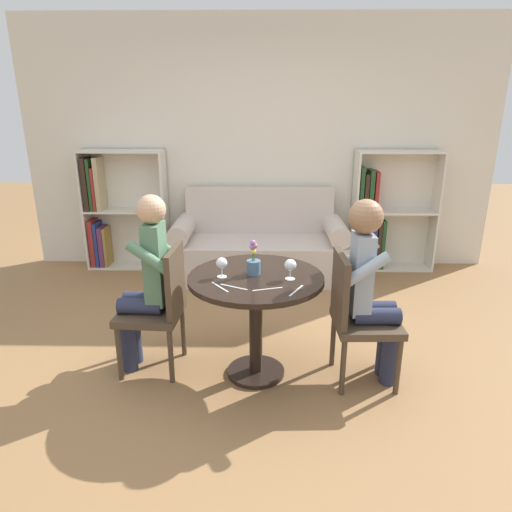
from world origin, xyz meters
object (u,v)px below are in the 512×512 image
(chair_right, at_px, (356,314))
(flower_vase, at_px, (254,263))
(bookshelf_right, at_px, (382,217))
(person_right, at_px, (371,286))
(person_left, at_px, (146,282))
(chair_left, at_px, (160,304))
(wine_glass_left, at_px, (222,264))
(couch, at_px, (259,248))
(wine_glass_right, at_px, (290,266))
(bookshelf_left, at_px, (115,211))

(chair_right, xyz_separation_m, flower_vase, (-0.68, 0.08, 0.32))
(bookshelf_right, distance_m, person_right, 2.36)
(chair_right, distance_m, person_left, 1.43)
(bookshelf_right, height_order, flower_vase, bookshelf_right)
(person_left, bearing_deg, chair_left, 87.58)
(chair_right, height_order, wine_glass_left, chair_right)
(couch, distance_m, person_left, 2.05)
(wine_glass_left, distance_m, flower_vase, 0.21)
(wine_glass_left, bearing_deg, bookshelf_right, 54.59)
(person_right, bearing_deg, bookshelf_right, -17.63)
(person_left, bearing_deg, wine_glass_left, 82.35)
(couch, height_order, chair_right, couch)
(person_left, distance_m, flower_vase, 0.75)
(person_left, bearing_deg, person_right, 88.85)
(chair_left, distance_m, wine_glass_right, 0.95)
(flower_vase, bearing_deg, person_left, 176.05)
(chair_left, height_order, person_right, person_right)
(chair_left, distance_m, person_right, 1.43)
(couch, relative_size, wine_glass_right, 13.74)
(couch, height_order, person_left, person_left)
(person_right, xyz_separation_m, flower_vase, (-0.76, 0.08, 0.13))
(bookshelf_left, height_order, wine_glass_left, bookshelf_left)
(person_right, bearing_deg, chair_left, 83.19)
(bookshelf_right, distance_m, person_left, 3.02)
(bookshelf_right, relative_size, flower_vase, 5.60)
(bookshelf_left, xyz_separation_m, person_right, (2.38, -2.27, 0.04))
(chair_left, height_order, person_left, person_left)
(chair_left, bearing_deg, person_left, -92.42)
(wine_glass_right, bearing_deg, person_left, 171.94)
(couch, xyz_separation_m, chair_left, (-0.66, -1.88, 0.18))
(couch, relative_size, chair_left, 2.06)
(chair_right, bearing_deg, flower_vase, 81.16)
(wine_glass_right, bearing_deg, chair_right, 0.85)
(bookshelf_right, height_order, person_left, bookshelf_right)
(person_left, bearing_deg, wine_glass_right, 85.59)
(flower_vase, bearing_deg, chair_right, -6.75)
(person_left, relative_size, person_right, 1.00)
(wine_glass_left, height_order, flower_vase, flower_vase)
(bookshelf_left, xyz_separation_m, wine_glass_left, (1.41, -2.25, 0.18))
(person_left, bearing_deg, bookshelf_right, 138.79)
(bookshelf_left, xyz_separation_m, chair_right, (2.30, -2.28, -0.15))
(wine_glass_right, xyz_separation_m, flower_vase, (-0.24, 0.09, -0.02))
(person_right, distance_m, flower_vase, 0.78)
(bookshelf_left, height_order, chair_left, bookshelf_left)
(wine_glass_left, xyz_separation_m, flower_vase, (0.20, 0.06, -0.02))
(chair_left, xyz_separation_m, person_left, (-0.09, 0.01, 0.16))
(person_right, distance_m, wine_glass_left, 0.98)
(flower_vase, bearing_deg, couch, 89.53)
(wine_glass_right, bearing_deg, wine_glass_left, 175.93)
(wine_glass_left, bearing_deg, person_right, -1.16)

